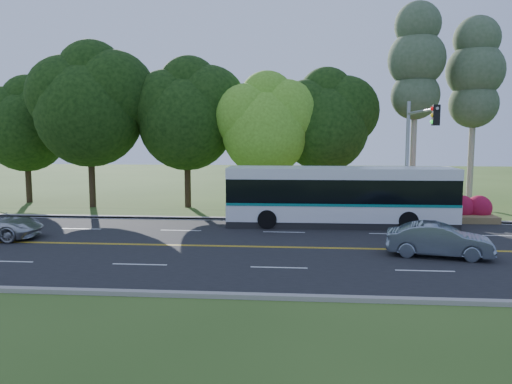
{
  "coord_description": "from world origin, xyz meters",
  "views": [
    {
      "loc": [
        0.19,
        -22.26,
        5.15
      ],
      "look_at": [
        -1.85,
        2.0,
        2.3
      ],
      "focal_mm": 35.0,
      "sensor_mm": 36.0,
      "label": 1
    }
  ],
  "objects": [
    {
      "name": "lane_markings",
      "position": [
        -0.09,
        0.0,
        0.02
      ],
      "size": [
        57.6,
        13.82,
        0.0
      ],
      "color": "gold",
      "rests_on": "road"
    },
    {
      "name": "road",
      "position": [
        0.0,
        0.0,
        0.01
      ],
      "size": [
        60.0,
        14.0,
        0.02
      ],
      "primitive_type": "cube",
      "color": "black",
      "rests_on": "ground"
    },
    {
      "name": "traffic_signal",
      "position": [
        6.49,
        5.4,
        4.67
      ],
      "size": [
        0.42,
        6.1,
        7.0
      ],
      "color": "#97999F",
      "rests_on": "ground"
    },
    {
      "name": "transit_bus",
      "position": [
        2.53,
        5.63,
        1.64
      ],
      "size": [
        12.55,
        2.9,
        3.28
      ],
      "rotation": [
        0.0,
        0.0,
        0.01
      ],
      "color": "white",
      "rests_on": "road"
    },
    {
      "name": "tree_row",
      "position": [
        -5.15,
        12.13,
        6.73
      ],
      "size": [
        44.7,
        9.1,
        13.84
      ],
      "color": "black",
      "rests_on": "ground"
    },
    {
      "name": "curb_north",
      "position": [
        0.0,
        7.15,
        0.07
      ],
      "size": [
        60.0,
        0.3,
        0.15
      ],
      "primitive_type": "cube",
      "color": "gray",
      "rests_on": "ground"
    },
    {
      "name": "grass_verge",
      "position": [
        0.0,
        9.0,
        0.05
      ],
      "size": [
        60.0,
        4.0,
        0.1
      ],
      "primitive_type": "cube",
      "color": "#35521B",
      "rests_on": "ground"
    },
    {
      "name": "curb_south",
      "position": [
        0.0,
        -7.15,
        0.07
      ],
      "size": [
        60.0,
        0.3,
        0.15
      ],
      "primitive_type": "cube",
      "color": "gray",
      "rests_on": "ground"
    },
    {
      "name": "sedan",
      "position": [
        6.11,
        -1.19,
        0.72
      ],
      "size": [
        4.47,
        2.31,
        1.4
      ],
      "primitive_type": "imported",
      "rotation": [
        0.0,
        0.0,
        1.37
      ],
      "color": "slate",
      "rests_on": "road"
    },
    {
      "name": "bougainvillea_hedge",
      "position": [
        7.18,
        8.15,
        0.72
      ],
      "size": [
        9.5,
        2.25,
        1.5
      ],
      "color": "maroon",
      "rests_on": "ground"
    },
    {
      "name": "ground",
      "position": [
        0.0,
        0.0,
        0.0
      ],
      "size": [
        120.0,
        120.0,
        0.0
      ],
      "primitive_type": "plane",
      "color": "#35521B",
      "rests_on": "ground"
    }
  ]
}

